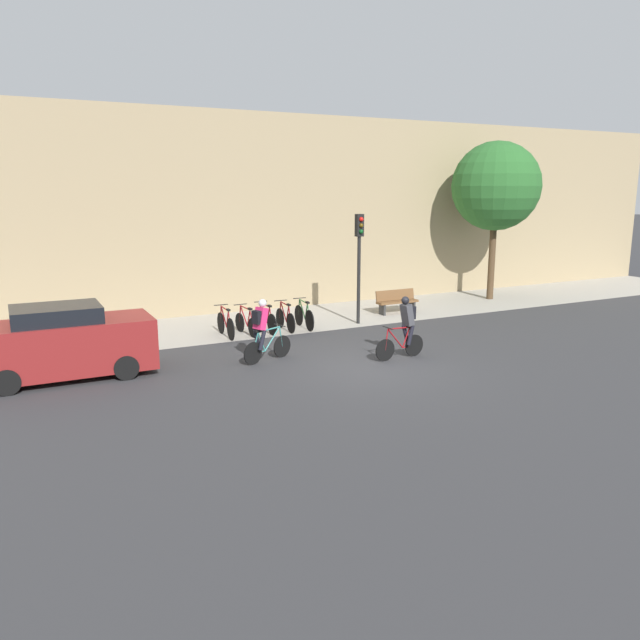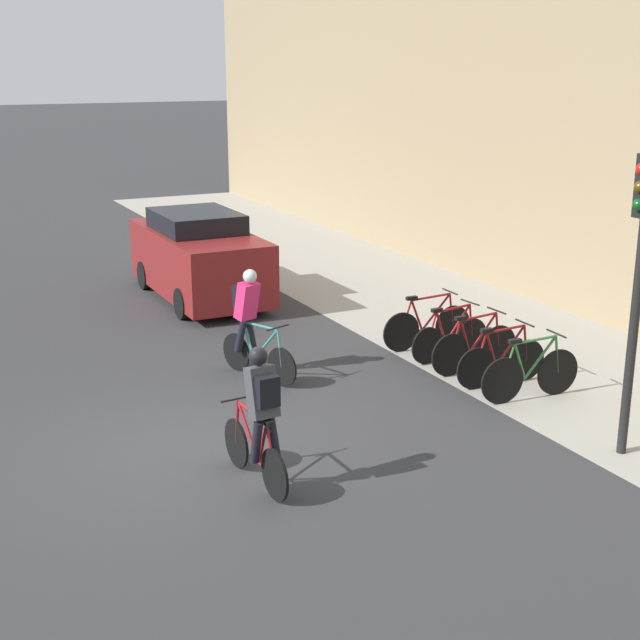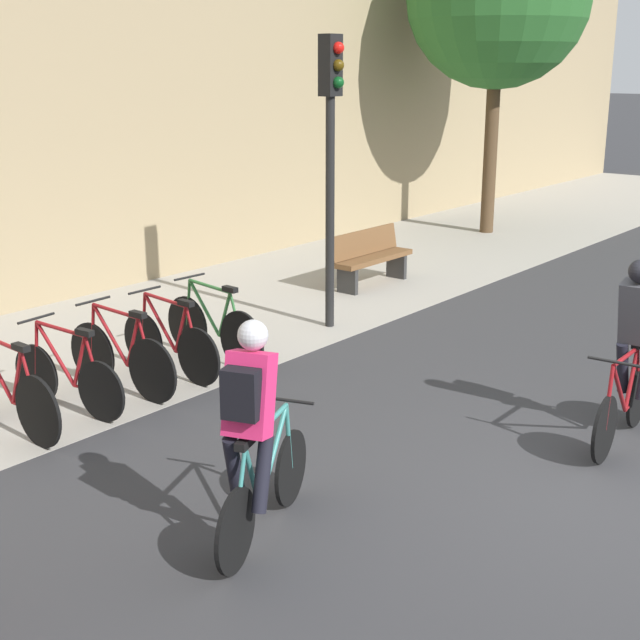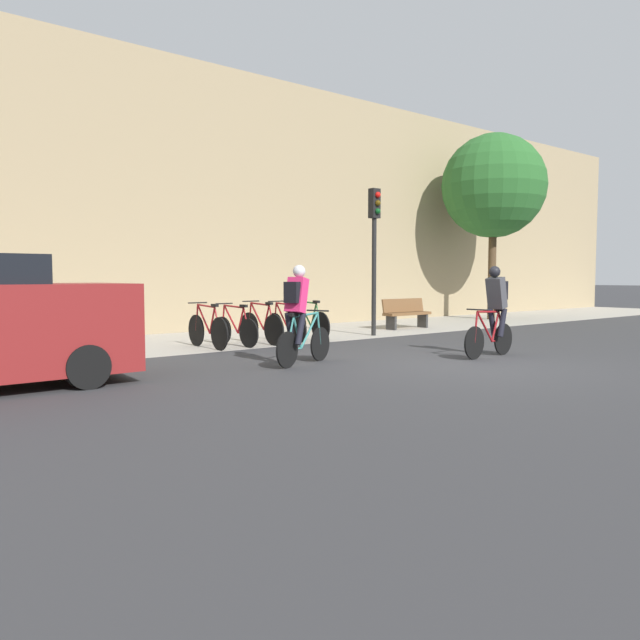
{
  "view_description": "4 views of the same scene",
  "coord_description": "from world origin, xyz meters",
  "px_view_note": "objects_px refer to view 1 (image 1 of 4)",
  "views": [
    {
      "loc": [
        -8.48,
        -13.54,
        4.64
      ],
      "look_at": [
        -0.68,
        1.76,
        1.04
      ],
      "focal_mm": 35.0,
      "sensor_mm": 36.0,
      "label": 1
    },
    {
      "loc": [
        10.22,
        -3.18,
        4.87
      ],
      "look_at": [
        -1.34,
        2.59,
        1.1
      ],
      "focal_mm": 50.0,
      "sensor_mm": 36.0,
      "label": 2
    },
    {
      "loc": [
        -6.68,
        -2.22,
        3.47
      ],
      "look_at": [
        0.2,
        3.34,
        0.91
      ],
      "focal_mm": 50.0,
      "sensor_mm": 36.0,
      "label": 3
    },
    {
      "loc": [
        -8.91,
        -6.71,
        1.55
      ],
      "look_at": [
        -1.92,
        1.85,
        0.78
      ],
      "focal_mm": 35.0,
      "sensor_mm": 36.0,
      "label": 4
    }
  ],
  "objects_px": {
    "parked_bike_4": "(304,316)",
    "parked_bike_0": "(226,324)",
    "cyclist_grey": "(405,325)",
    "parked_bike_3": "(285,319)",
    "parked_car": "(63,343)",
    "parked_bike_2": "(266,320)",
    "bench": "(397,301)",
    "parked_bike_1": "(246,323)",
    "cyclist_pink": "(262,328)",
    "traffic_light_pole": "(359,249)"
  },
  "relations": [
    {
      "from": "parked_bike_4",
      "to": "parked_bike_0",
      "type": "bearing_deg",
      "value": -179.98
    },
    {
      "from": "cyclist_grey",
      "to": "parked_bike_4",
      "type": "height_order",
      "value": "cyclist_grey"
    },
    {
      "from": "parked_bike_3",
      "to": "parked_car",
      "type": "relative_size",
      "value": 0.38
    },
    {
      "from": "parked_bike_2",
      "to": "bench",
      "type": "relative_size",
      "value": 0.99
    },
    {
      "from": "parked_bike_1",
      "to": "parked_bike_2",
      "type": "bearing_deg",
      "value": 0.08
    },
    {
      "from": "parked_bike_3",
      "to": "parked_car",
      "type": "height_order",
      "value": "parked_car"
    },
    {
      "from": "parked_bike_3",
      "to": "bench",
      "type": "relative_size",
      "value": 0.96
    },
    {
      "from": "parked_bike_1",
      "to": "parked_car",
      "type": "distance_m",
      "value": 6.25
    },
    {
      "from": "cyclist_pink",
      "to": "parked_bike_4",
      "type": "distance_m",
      "value": 4.4
    },
    {
      "from": "traffic_light_pole",
      "to": "cyclist_pink",
      "type": "bearing_deg",
      "value": -147.19
    },
    {
      "from": "cyclist_grey",
      "to": "parked_bike_4",
      "type": "distance_m",
      "value": 4.82
    },
    {
      "from": "traffic_light_pole",
      "to": "bench",
      "type": "relative_size",
      "value": 2.25
    },
    {
      "from": "cyclist_pink",
      "to": "traffic_light_pole",
      "type": "distance_m",
      "value": 6.05
    },
    {
      "from": "cyclist_grey",
      "to": "parked_bike_3",
      "type": "xyz_separation_m",
      "value": [
        -1.58,
        4.71,
        -0.55
      ]
    },
    {
      "from": "cyclist_grey",
      "to": "traffic_light_pole",
      "type": "xyz_separation_m",
      "value": [
        1.16,
        4.53,
        1.69
      ]
    },
    {
      "from": "bench",
      "to": "traffic_light_pole",
      "type": "bearing_deg",
      "value": -156.98
    },
    {
      "from": "parked_bike_0",
      "to": "bench",
      "type": "height_order",
      "value": "parked_bike_0"
    },
    {
      "from": "bench",
      "to": "parked_bike_4",
      "type": "bearing_deg",
      "value": -169.64
    },
    {
      "from": "parked_bike_1",
      "to": "parked_bike_4",
      "type": "relative_size",
      "value": 0.94
    },
    {
      "from": "cyclist_pink",
      "to": "parked_bike_4",
      "type": "relative_size",
      "value": 1.03
    },
    {
      "from": "parked_car",
      "to": "parked_bike_2",
      "type": "bearing_deg",
      "value": 20.85
    },
    {
      "from": "parked_bike_4",
      "to": "parked_car",
      "type": "xyz_separation_m",
      "value": [
        -7.81,
        -2.45,
        0.48
      ]
    },
    {
      "from": "parked_bike_1",
      "to": "bench",
      "type": "xyz_separation_m",
      "value": [
        6.38,
        0.79,
        0.08
      ]
    },
    {
      "from": "cyclist_pink",
      "to": "parked_car",
      "type": "xyz_separation_m",
      "value": [
        -4.97,
        0.87,
        -0.05
      ]
    },
    {
      "from": "parked_bike_1",
      "to": "traffic_light_pole",
      "type": "bearing_deg",
      "value": -2.38
    },
    {
      "from": "parked_bike_0",
      "to": "parked_car",
      "type": "relative_size",
      "value": 0.41
    },
    {
      "from": "cyclist_grey",
      "to": "parked_bike_2",
      "type": "height_order",
      "value": "cyclist_grey"
    },
    {
      "from": "parked_bike_4",
      "to": "traffic_light_pole",
      "type": "height_order",
      "value": "traffic_light_pole"
    },
    {
      "from": "traffic_light_pole",
      "to": "parked_bike_4",
      "type": "bearing_deg",
      "value": 175.17
    },
    {
      "from": "parked_bike_0",
      "to": "parked_bike_4",
      "type": "relative_size",
      "value": 1.03
    },
    {
      "from": "cyclist_grey",
      "to": "traffic_light_pole",
      "type": "bearing_deg",
      "value": 75.65
    },
    {
      "from": "parked_bike_1",
      "to": "cyclist_grey",
      "type": "bearing_deg",
      "value": -57.76
    },
    {
      "from": "parked_bike_0",
      "to": "parked_bike_4",
      "type": "bearing_deg",
      "value": 0.02
    },
    {
      "from": "cyclist_pink",
      "to": "parked_bike_4",
      "type": "xyz_separation_m",
      "value": [
        2.84,
        3.32,
        -0.53
      ]
    },
    {
      "from": "cyclist_pink",
      "to": "parked_bike_4",
      "type": "bearing_deg",
      "value": 49.44
    },
    {
      "from": "parked_bike_4",
      "to": "bench",
      "type": "height_order",
      "value": "parked_bike_4"
    },
    {
      "from": "parked_bike_1",
      "to": "traffic_light_pole",
      "type": "xyz_separation_m",
      "value": [
        4.13,
        -0.17,
        2.25
      ]
    },
    {
      "from": "parked_bike_0",
      "to": "cyclist_grey",
      "type": "bearing_deg",
      "value": -52.08
    },
    {
      "from": "parked_bike_3",
      "to": "traffic_light_pole",
      "type": "distance_m",
      "value": 3.54
    },
    {
      "from": "cyclist_pink",
      "to": "parked_bike_3",
      "type": "relative_size",
      "value": 1.07
    },
    {
      "from": "cyclist_grey",
      "to": "bench",
      "type": "height_order",
      "value": "cyclist_grey"
    },
    {
      "from": "parked_car",
      "to": "cyclist_grey",
      "type": "bearing_deg",
      "value": -14.57
    },
    {
      "from": "cyclist_pink",
      "to": "parked_car",
      "type": "height_order",
      "value": "parked_car"
    },
    {
      "from": "cyclist_grey",
      "to": "parked_bike_1",
      "type": "bearing_deg",
      "value": 122.24
    },
    {
      "from": "parked_bike_2",
      "to": "parked_car",
      "type": "height_order",
      "value": "parked_car"
    },
    {
      "from": "cyclist_pink",
      "to": "parked_bike_1",
      "type": "bearing_deg",
      "value": 77.23
    },
    {
      "from": "parked_bike_1",
      "to": "parked_car",
      "type": "relative_size",
      "value": 0.37
    },
    {
      "from": "parked_bike_2",
      "to": "traffic_light_pole",
      "type": "height_order",
      "value": "traffic_light_pole"
    },
    {
      "from": "parked_bike_2",
      "to": "bench",
      "type": "distance_m",
      "value": 5.74
    },
    {
      "from": "parked_bike_1",
      "to": "parked_bike_3",
      "type": "bearing_deg",
      "value": 0.02
    }
  ]
}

